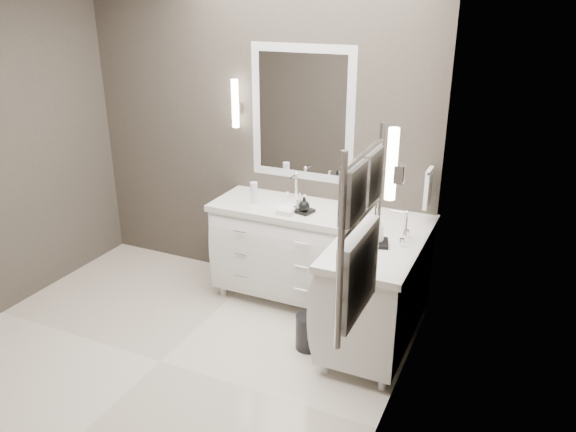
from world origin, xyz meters
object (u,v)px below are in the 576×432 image
at_px(towel_ladder, 359,243).
at_px(vanity_back, 288,246).
at_px(vanity_right, 379,284).
at_px(waste_bin, 309,332).

bearing_deg(towel_ladder, vanity_back, 124.10).
distance_m(vanity_right, waste_bin, 0.63).
distance_m(vanity_back, waste_bin, 0.85).
xyz_separation_m(vanity_back, towel_ladder, (1.10, -1.63, 0.91)).
xyz_separation_m(vanity_back, waste_bin, (0.45, -0.62, -0.35)).
bearing_deg(vanity_back, vanity_right, -20.38).
bearing_deg(towel_ladder, vanity_right, 99.84).
bearing_deg(vanity_right, vanity_back, 159.62).
xyz_separation_m(vanity_right, towel_ladder, (0.23, -1.30, 0.91)).
relative_size(vanity_back, towel_ladder, 1.38).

